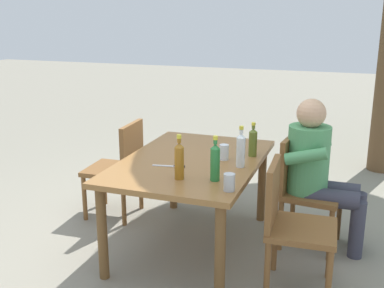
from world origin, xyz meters
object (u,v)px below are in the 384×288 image
chair_far_left (302,185)px  cup_steel (229,182)px  person_in_white_shirt (318,167)px  bottle_amber (179,160)px  cup_glass (224,152)px  chair_far_right (290,220)px  bottle_olive (253,142)px  table_knife (171,166)px  dining_table (192,170)px  bottle_clear (241,149)px  backpack_by_near_side (189,166)px  bottle_green (215,162)px  chair_near_left (120,164)px

chair_far_left → cup_steel: (0.88, -0.36, 0.29)m
person_in_white_shirt → bottle_amber: person_in_white_shirt is taller
person_in_white_shirt → cup_steel: bearing=-28.5°
person_in_white_shirt → cup_glass: 0.73m
chair_far_right → bottle_olive: bottle_olive is taller
table_knife → dining_table: bearing=159.2°
chair_far_right → bottle_clear: 0.61m
cup_steel → backpack_by_near_side: bearing=-153.2°
dining_table → table_knife: 0.25m
bottle_olive → dining_table: bearing=-60.4°
bottle_amber → chair_far_right: bearing=98.0°
bottle_amber → table_knife: bearing=-145.9°
bottle_olive → table_knife: bottle_olive is taller
bottle_olive → table_knife: (0.45, -0.50, -0.11)m
bottle_amber → cup_glass: size_ratio=2.59×
bottle_green → cup_steel: 0.22m
cup_glass → backpack_by_near_side: size_ratio=0.29×
cup_glass → table_knife: (0.29, -0.31, -0.05)m
bottle_green → cup_glass: 0.47m
bottle_clear → dining_table: bearing=-98.0°
bottle_amber → backpack_by_near_side: (-1.76, -0.57, -0.66)m
chair_near_left → cup_glass: 1.10m
cup_glass → cup_steel: bearing=18.7°
chair_far_right → bottle_green: 0.62m
chair_far_left → bottle_amber: (0.78, -0.73, 0.36)m
bottle_green → cup_glass: bearing=-171.6°
cup_steel → chair_far_right: bearing=119.2°
chair_far_right → backpack_by_near_side: size_ratio=2.16×
bottle_clear → table_knife: (0.16, -0.47, -0.13)m
chair_far_left → backpack_by_near_side: bearing=-127.0°
table_knife → cup_glass: bearing=132.6°
cup_glass → table_knife: bearing=-47.4°
bottle_green → bottle_clear: bearing=164.9°
chair_far_right → bottle_green: (0.05, -0.50, 0.36)m
bottle_clear → chair_far_left: bearing=134.0°
chair_far_left → table_knife: chair_far_left is taller
person_in_white_shirt → chair_near_left: bearing=-90.1°
chair_far_right → table_knife: (-0.12, -0.88, 0.24)m
cup_glass → bottle_green: bearing=8.4°
dining_table → chair_far_right: size_ratio=1.69×
chair_far_left → chair_far_right: size_ratio=1.00×
dining_table → chair_far_left: (-0.34, 0.80, -0.14)m
person_in_white_shirt → chair_far_right: bearing=-9.3°
table_knife → chair_far_left: bearing=122.3°
person_in_white_shirt → cup_glass: (0.26, -0.68, 0.12)m
chair_far_left → bottle_clear: (0.39, -0.41, 0.36)m
bottle_amber → bottle_clear: size_ratio=1.01×
table_knife → bottle_green: bearing=65.9°
chair_near_left → dining_table: bearing=67.3°
bottle_amber → chair_far_left: bearing=136.7°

